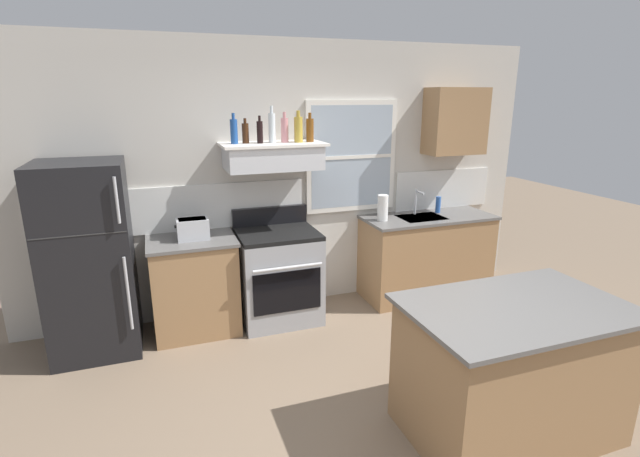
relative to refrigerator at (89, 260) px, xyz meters
The scene contains 20 objects.
ground_plane 2.77m from the refrigerator, 44.08° to the right, with size 16.00×16.00×0.00m, color #7A6651.
back_wall 2.04m from the refrigerator, 11.29° to the left, with size 5.40×0.11×2.70m.
refrigerator is the anchor object (origin of this frame).
counter_left_of_stove 0.93m from the refrigerator, ahead, with size 0.79×0.63×0.91m.
toaster 0.89m from the refrigerator, ahead, with size 0.30×0.20×0.19m.
stove_range 1.69m from the refrigerator, ahead, with size 0.76×0.69×1.09m.
range_hood_shelf 1.83m from the refrigerator, ahead, with size 0.96×0.52×0.24m.
bottle_blue_liqueur 1.67m from the refrigerator, ahead, with size 0.07×0.07×0.27m.
bottle_brown_stout 1.74m from the refrigerator, ahead, with size 0.06×0.06×0.23m.
bottle_balsamic_dark 1.84m from the refrigerator, ahead, with size 0.06×0.06×0.25m.
bottle_clear_tall 1.96m from the refrigerator, ahead, with size 0.06×0.06×0.33m.
bottle_rose_pink 2.05m from the refrigerator, ahead, with size 0.07×0.07×0.28m.
bottle_champagne_gold_foil 2.16m from the refrigerator, ahead, with size 0.08×0.08×0.29m.
bottle_amber_wine 2.26m from the refrigerator, ahead, with size 0.07×0.07×0.27m.
counter_right_with_sink 3.37m from the refrigerator, ahead, with size 1.43×0.63×0.91m.
sink_faucet 3.26m from the refrigerator, ahead, with size 0.03×0.17×0.28m.
paper_towel_roll 2.80m from the refrigerator, ahead, with size 0.11×0.11×0.27m, color white.
dish_soap_bottle 3.54m from the refrigerator, ahead, with size 0.06×0.06×0.18m, color blue.
kitchen_island 3.39m from the refrigerator, 38.07° to the right, with size 1.40×0.90×0.91m.
upper_cabinet_right 3.86m from the refrigerator, ahead, with size 0.64×0.32×0.70m.
Camera 1 is at (-1.31, -2.34, 2.17)m, focal length 26.34 mm.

